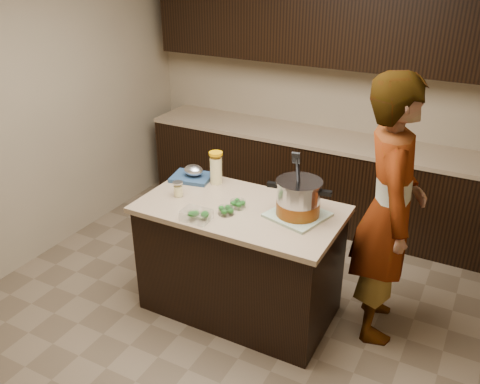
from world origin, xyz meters
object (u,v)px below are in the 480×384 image
object	(u,v)px
island	(240,259)
person	(389,212)
lemonade_pitcher	(216,169)
stock_pot	(298,200)

from	to	relation	value
island	person	bearing A→B (deg)	17.74
island	lemonade_pitcher	world-z (taller)	lemonade_pitcher
island	person	xyz separation A→B (m)	(0.98, 0.31, 0.51)
stock_pot	person	bearing A→B (deg)	16.19
stock_pot	lemonade_pitcher	distance (m)	0.80
island	stock_pot	xyz separation A→B (m)	(0.42, 0.07, 0.57)
person	stock_pot	bearing A→B (deg)	96.45
lemonade_pitcher	stock_pot	bearing A→B (deg)	-15.01
stock_pot	person	size ratio (longest dim) A/B	0.24
lemonade_pitcher	person	distance (m)	1.34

